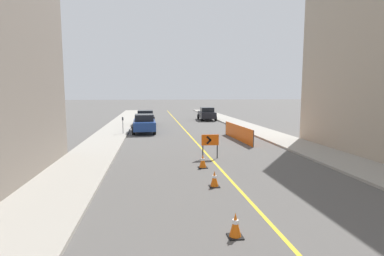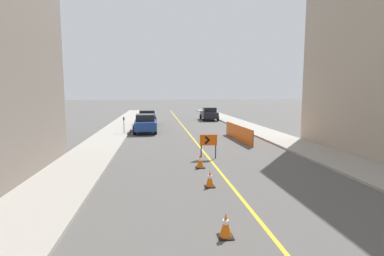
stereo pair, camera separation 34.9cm
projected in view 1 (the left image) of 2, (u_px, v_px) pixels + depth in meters
lane_stripe at (188, 134)px, 25.05m from camera, size 0.12×64.56×0.01m
sidewalk_left at (111, 134)px, 24.19m from camera, size 2.69×64.56×0.12m
sidewalk_right at (261, 132)px, 25.91m from camera, size 2.69×64.56×0.12m
traffic_cone_fourth at (235, 225)px, 7.13m from camera, size 0.36×0.36×0.61m
traffic_cone_fifth at (214, 179)px, 10.95m from camera, size 0.37×0.37×0.60m
traffic_cone_farthest at (203, 161)px, 13.71m from camera, size 0.42×0.42×0.62m
arrow_barricade_primary at (210, 141)px, 15.57m from camera, size 0.90×0.11×1.26m
safety_mesh_fence at (238, 133)px, 21.71m from camera, size 0.29×6.07×1.08m
parked_car_curb_near at (144, 123)px, 25.65m from camera, size 1.95×4.36×1.59m
parked_car_curb_mid at (145, 118)px, 31.25m from camera, size 1.95×4.34×1.59m
parked_car_curb_far at (207, 114)px, 37.19m from camera, size 2.02×4.39×1.59m
parking_meter_far_curb at (123, 122)px, 24.21m from camera, size 0.12×0.11×1.35m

